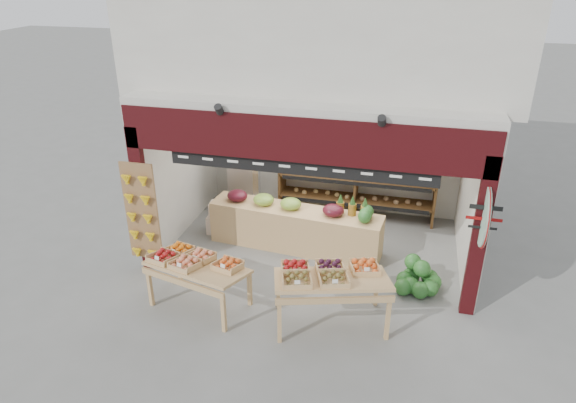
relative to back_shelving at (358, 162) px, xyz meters
The scene contains 11 objects.
ground 2.36m from the back_shelving, 106.99° to the right, with size 60.00×60.00×0.00m, color slate.
shop_structure 2.77m from the back_shelving, 151.96° to the right, with size 6.36×5.12×5.40m.
banana_board 4.54m from the back_shelving, 136.94° to the right, with size 0.60×0.15×1.80m.
gift_sign 3.79m from the back_shelving, 54.88° to the right, with size 0.04×0.93×0.92m.
back_shelving is the anchor object (origin of this frame).
refrigerator 2.43m from the back_shelving, 169.96° to the right, with size 0.62×0.62×1.59m, color silver.
cardboard_stack 2.91m from the back_shelving, 148.93° to the right, with size 1.01×0.73×0.67m.
mid_counter 2.09m from the back_shelving, 119.34° to the right, with size 3.34×0.96×1.04m.
display_table_left 4.35m from the back_shelving, 118.85° to the right, with size 1.68×1.18×0.98m.
display_table_right 3.77m from the back_shelving, 89.47° to the right, with size 1.89×1.38×1.07m.
watermelon_pile 3.08m from the back_shelving, 61.35° to the right, with size 0.77×0.72×0.55m.
Camera 1 is at (1.61, -8.15, 5.09)m, focal length 32.00 mm.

